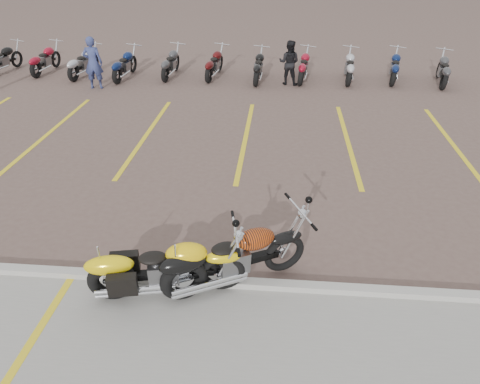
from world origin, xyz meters
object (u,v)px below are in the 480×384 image
(yellow_cruiser, at_px, (163,269))
(person_a, at_px, (93,63))
(flame_cruiser, at_px, (231,259))
(person_b, at_px, (289,63))

(yellow_cruiser, bearing_deg, person_a, 103.43)
(flame_cruiser, height_order, person_a, person_a)
(person_b, bearing_deg, yellow_cruiser, 94.37)
(yellow_cruiser, relative_size, flame_cruiser, 1.07)
(yellow_cruiser, height_order, person_b, person_b)
(yellow_cruiser, height_order, person_a, person_a)
(person_a, bearing_deg, person_b, -177.51)
(yellow_cruiser, xyz_separation_m, person_b, (1.87, 11.43, 0.30))
(flame_cruiser, bearing_deg, person_a, 92.48)
(person_a, distance_m, person_b, 6.82)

